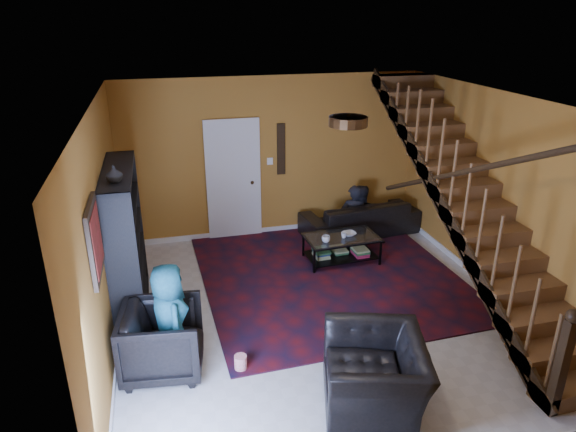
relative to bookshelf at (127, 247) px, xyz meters
name	(u,v)px	position (x,y,z in m)	size (l,w,h in m)	color
floor	(318,311)	(2.40, -0.60, -0.96)	(5.50, 5.50, 0.00)	beige
room	(209,274)	(1.07, 0.73, -0.91)	(5.50, 5.50, 5.50)	#A86E25
staircase	(471,201)	(4.53, -0.60, 0.43)	(0.95, 5.02, 3.18)	brown
bookshelf	(127,247)	(0.00, 0.00, 0.00)	(0.35, 1.80, 2.00)	black
door	(234,182)	(1.70, 2.12, 0.06)	(0.82, 0.05, 2.05)	silver
framed_picture	(95,240)	(-0.17, -1.50, 0.79)	(0.04, 0.74, 0.74)	maroon
wall_hanging	(281,149)	(2.55, 2.13, 0.59)	(0.14, 0.03, 0.90)	black
ceiling_fixture	(348,121)	(2.40, -1.40, 1.78)	(0.40, 0.40, 0.10)	#3F2814
rug	(324,269)	(2.85, 0.51, -0.95)	(3.76, 4.30, 0.02)	#4B0D12
sofa	(360,218)	(3.90, 1.70, -0.66)	(2.09, 0.82, 0.61)	black
armchair_left	(163,340)	(0.35, -1.34, -0.57)	(0.85, 0.88, 0.80)	black
armchair_right	(375,374)	(2.42, -2.41, -0.60)	(1.13, 0.99, 0.74)	black
person_adult_a	(353,221)	(3.80, 1.75, -0.73)	(0.50, 0.33, 1.36)	black
person_adult_b	(358,221)	(3.90, 1.75, -0.74)	(0.66, 0.51, 1.35)	black
person_child	(170,319)	(0.45, -1.35, -0.31)	(0.64, 0.42, 1.31)	#1C5F6A
coffee_table	(341,247)	(3.20, 0.71, -0.71)	(1.19, 0.73, 0.44)	black
cup_a	(326,239)	(2.89, 0.58, -0.47)	(0.13, 0.13, 0.10)	#999999
cup_b	(344,235)	(3.22, 0.67, -0.48)	(0.09, 0.09, 0.09)	#999999
bowl	(349,234)	(3.33, 0.73, -0.50)	(0.21, 0.21, 0.05)	#999999
vase	(114,174)	(0.00, -0.50, 1.13)	(0.18, 0.18, 0.19)	#999999
popcorn_bucket	(241,362)	(1.18, -1.55, -0.86)	(0.14, 0.14, 0.16)	red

